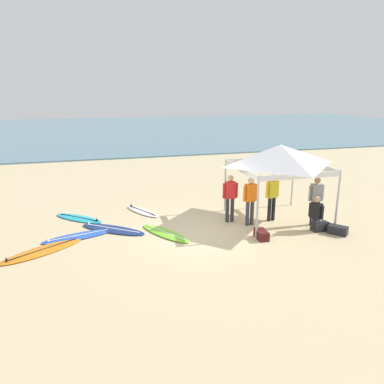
{
  "coord_description": "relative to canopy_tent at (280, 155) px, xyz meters",
  "views": [
    {
      "loc": [
        -3.38,
        -11.08,
        4.66
      ],
      "look_at": [
        0.09,
        1.58,
        1.0
      ],
      "focal_mm": 35.15,
      "sensor_mm": 36.0,
      "label": 1
    }
  ],
  "objects": [
    {
      "name": "surfboard_navy",
      "position": [
        -5.82,
        0.5,
        -2.35
      ],
      "size": [
        2.32,
        2.0,
        0.19
      ],
      "color": "navy",
      "rests_on": "ground"
    },
    {
      "name": "person_grey",
      "position": [
        1.04,
        -0.83,
        -1.4
      ],
      "size": [
        0.55,
        0.26,
        1.71
      ],
      "color": "black",
      "rests_on": "ground"
    },
    {
      "name": "surfboard_cyan",
      "position": [
        -6.94,
        1.95,
        -2.35
      ],
      "size": [
        1.93,
        1.82,
        0.19
      ],
      "color": "#23B2CC",
      "rests_on": "ground"
    },
    {
      "name": "gear_bag_by_pole",
      "position": [
        -1.29,
        -1.51,
        -2.25
      ],
      "size": [
        0.36,
        0.62,
        0.28
      ],
      "primitive_type": "cube",
      "rotation": [
        0.0,
        0.0,
        1.5
      ],
      "color": "#4C1919",
      "rests_on": "ground"
    },
    {
      "name": "gear_bag_on_sand",
      "position": [
        1.3,
        -1.81,
        -2.25
      ],
      "size": [
        0.62,
        0.67,
        0.28
      ],
      "primitive_type": "cube",
      "rotation": [
        0.0,
        0.0,
        2.24
      ],
      "color": "#232328",
      "rests_on": "ground"
    },
    {
      "name": "person_red",
      "position": [
        -1.71,
        0.25,
        -1.4
      ],
      "size": [
        0.55,
        0.26,
        1.71
      ],
      "color": "#2D2D33",
      "rests_on": "ground"
    },
    {
      "name": "person_orange",
      "position": [
        -1.16,
        -0.25,
        -1.4
      ],
      "size": [
        0.55,
        0.25,
        1.71
      ],
      "color": "#383842",
      "rests_on": "ground"
    },
    {
      "name": "sea",
      "position": [
        -3.0,
        31.63,
        -2.34
      ],
      "size": [
        80.0,
        36.0,
        0.1
      ],
      "primitive_type": "cube",
      "color": "#568499",
      "rests_on": "ground"
    },
    {
      "name": "surfboard_lime",
      "position": [
        -4.17,
        -0.33,
        -2.35
      ],
      "size": [
        1.61,
        2.21,
        0.19
      ],
      "color": "#7AD12D",
      "rests_on": "ground"
    },
    {
      "name": "person_black",
      "position": [
        0.75,
        -1.34,
        -1.73
      ],
      "size": [
        0.35,
        0.51,
        1.2
      ],
      "color": "#383842",
      "rests_on": "ground"
    },
    {
      "name": "ground_plane",
      "position": [
        -3.0,
        -0.6,
        -2.39
      ],
      "size": [
        80.0,
        80.0,
        0.0
      ],
      "primitive_type": "plane",
      "color": "beige"
    },
    {
      "name": "person_yellow",
      "position": [
        -0.22,
        -0.03,
        -1.4
      ],
      "size": [
        0.54,
        0.28,
        1.71
      ],
      "color": "black",
      "rests_on": "ground"
    },
    {
      "name": "surfboard_orange",
      "position": [
        -7.93,
        -0.7,
        -2.35
      ],
      "size": [
        2.52,
        1.96,
        0.19
      ],
      "color": "orange",
      "rests_on": "ground"
    },
    {
      "name": "gear_bag_near_tent",
      "position": [
        0.94,
        -1.37,
        -2.25
      ],
      "size": [
        0.64,
        0.39,
        0.28
      ],
      "primitive_type": "cube",
      "rotation": [
        0.0,
        0.0,
        0.13
      ],
      "color": "#232328",
      "rests_on": "ground"
    },
    {
      "name": "canopy_tent",
      "position": [
        0.0,
        0.0,
        0.0
      ],
      "size": [
        3.02,
        3.02,
        2.75
      ],
      "color": "#B7B7BC",
      "rests_on": "ground"
    },
    {
      "name": "surfboard_white",
      "position": [
        -4.58,
        2.13,
        -2.35
      ],
      "size": [
        1.32,
        1.86,
        0.19
      ],
      "color": "white",
      "rests_on": "ground"
    },
    {
      "name": "surfboard_blue",
      "position": [
        -6.94,
        0.16,
        -2.35
      ],
      "size": [
        2.37,
        1.23,
        0.19
      ],
      "color": "blue",
      "rests_on": "ground"
    }
  ]
}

